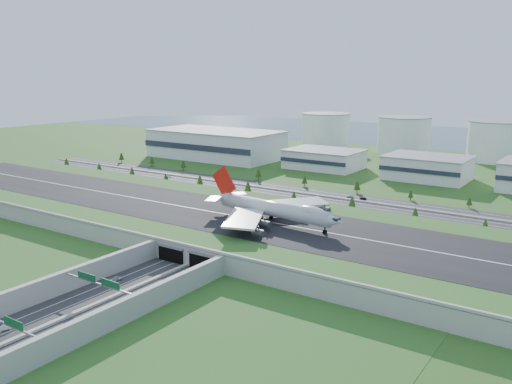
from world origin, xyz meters
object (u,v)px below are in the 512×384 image
Objects in this scene: boeing_747 at (273,209)px; car_0 at (115,279)px; car_1 at (4,328)px; car_5 at (363,199)px; fuel_tank_a at (326,130)px; car_7 at (350,196)px; car_4 at (168,177)px; car_2 at (164,292)px.

boeing_747 is 15.52× the size of car_0.
car_1 reaches higher than car_5.
car_1 is at bearing 0.07° from car_5.
car_5 is at bearing 101.01° from car_1.
fuel_tank_a is 0.65× the size of boeing_747.
car_1 is 1.04× the size of car_7.
car_4 is at bearing -78.75° from car_5.
car_5 is (3.46, 99.72, -13.92)m from boeing_747.
boeing_747 is at bearing 3.46° from car_5.
car_2 is at bearing 5.35° from car_5.
car_7 reaches higher than car_4.
car_7 is (140.62, 16.66, 0.05)m from car_4.
car_0 is 23.96m from car_2.
car_5 reaches higher than car_2.
car_4 is (-17.51, -224.45, -16.72)m from fuel_tank_a.
car_0 is at bearing -74.38° from fuel_tank_a.
fuel_tank_a is at bearing 122.73° from car_0.
boeing_747 reaches higher than car_2.
car_0 is 1.02× the size of car_7.
fuel_tank_a is at bearing -142.16° from car_5.
fuel_tank_a is 225.76m from car_4.
car_7 is (123.11, -207.79, -16.67)m from fuel_tank_a.
car_5 reaches higher than car_7.
car_4 is (-126.01, 163.58, -0.19)m from car_0.
boeing_747 is at bearing -143.70° from car_4.
car_2 is 1.02× the size of car_7.
car_0 is (-20.74, -79.12, -13.79)m from boeing_747.
car_1 is 52.63m from car_2.
fuel_tank_a is 248.29m from car_5.
car_2 is at bearing -161.01° from car_4.
fuel_tank_a is 12.96× the size of car_4.
car_0 reaches higher than car_4.
fuel_tank_a reaches higher than car_2.
fuel_tank_a reaches higher than car_1.
fuel_tank_a is 408.87m from car_2.
fuel_tank_a is at bearing 120.77° from car_1.
car_4 is at bearing 137.91° from car_1.
fuel_tank_a is 11.49× the size of car_5.
car_7 reaches higher than car_2.
car_4 is 150.99m from car_5.
car_0 is at bearing -166.18° from car_4.
car_4 is (-149.92, 162.03, -0.04)m from car_2.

